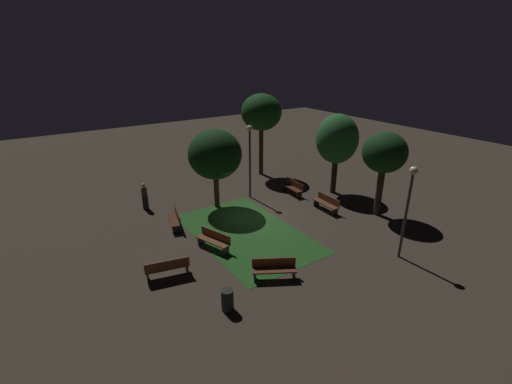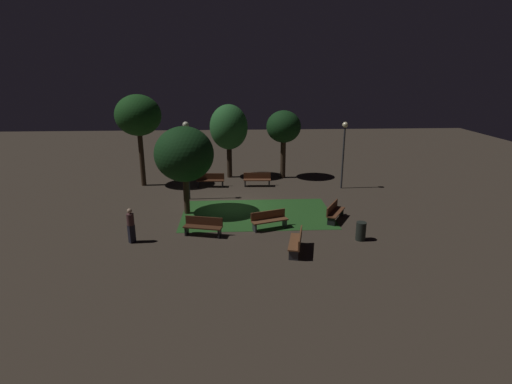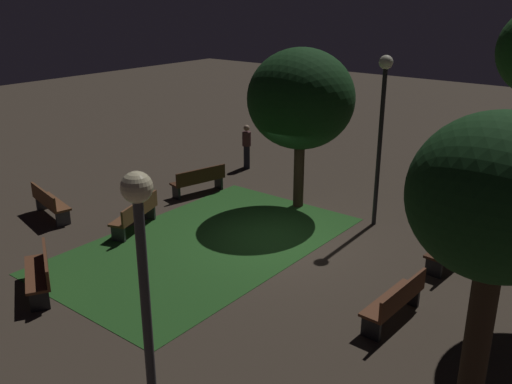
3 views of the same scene
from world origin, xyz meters
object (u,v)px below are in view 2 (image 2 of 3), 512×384
at_px(tree_left_canopy, 284,128).
at_px(pedestrian, 131,225).
at_px(bench_path_side, 269,219).
at_px(trash_bin, 361,231).
at_px(tree_right_canopy, 229,128).
at_px(lamp_post_plaza_west, 344,144).
at_px(bench_back_row, 211,180).
at_px(lamp_post_path_center, 187,148).
at_px(bench_lawn_edge, 297,241).
at_px(tree_near_wall, 138,116).
at_px(bench_by_lamp, 203,226).
at_px(bench_corner, 335,211).
at_px(bench_front_left, 257,179).
at_px(tree_lawn_side, 184,154).

height_order(tree_left_canopy, pedestrian, tree_left_canopy).
bearing_deg(bench_path_side, trash_bin, 158.84).
bearing_deg(tree_right_canopy, pedestrian, 68.96).
bearing_deg(tree_left_canopy, lamp_post_plaza_west, 140.92).
height_order(bench_back_row, tree_right_canopy, tree_right_canopy).
bearing_deg(trash_bin, bench_back_row, -51.10).
height_order(tree_left_canopy, lamp_post_path_center, tree_left_canopy).
bearing_deg(bench_lawn_edge, lamp_post_path_center, -54.67).
relative_size(tree_near_wall, tree_left_canopy, 1.25).
bearing_deg(bench_back_row, trash_bin, 128.90).
bearing_deg(lamp_post_plaza_west, bench_by_lamp, 40.90).
relative_size(tree_near_wall, trash_bin, 6.96).
bearing_deg(bench_corner, tree_near_wall, -32.31).
distance_m(bench_front_left, trash_bin, 9.97).
distance_m(tree_near_wall, lamp_post_path_center, 4.85).
relative_size(bench_back_row, tree_right_canopy, 0.35).
relative_size(bench_lawn_edge, bench_corner, 1.03).
relative_size(tree_right_canopy, lamp_post_path_center, 1.12).
xyz_separation_m(tree_left_canopy, trash_bin, (-2.25, 11.09, -3.16)).
bearing_deg(lamp_post_plaza_west, lamp_post_path_center, 10.50).
relative_size(tree_lawn_side, tree_left_canopy, 0.98).
bearing_deg(tree_left_canopy, bench_path_side, 79.32).
xyz_separation_m(bench_by_lamp, tree_lawn_side, (1.10, -3.07, 2.76)).
height_order(bench_back_row, lamp_post_plaza_west, lamp_post_plaza_west).
xyz_separation_m(tree_lawn_side, lamp_post_plaza_west, (-9.55, -4.26, -0.29)).
relative_size(tree_near_wall, lamp_post_path_center, 1.29).
distance_m(bench_corner, tree_right_canopy, 10.90).
bearing_deg(lamp_post_path_center, tree_near_wall, -43.31).
xyz_separation_m(tree_near_wall, lamp_post_path_center, (-3.36, 3.17, -1.47)).
bearing_deg(trash_bin, tree_lawn_side, -25.64).
xyz_separation_m(bench_path_side, lamp_post_path_center, (4.38, -4.87, 2.65)).
bearing_deg(bench_back_row, bench_path_side, 113.50).
bearing_deg(bench_path_side, tree_lawn_side, -29.62).
bearing_deg(bench_back_row, tree_lawn_side, 78.94).
height_order(bench_corner, trash_bin, bench_corner).
distance_m(bench_lawn_edge, trash_bin, 3.28).
bearing_deg(tree_lawn_side, bench_front_left, -128.84).
relative_size(bench_corner, lamp_post_plaza_west, 0.42).
bearing_deg(tree_right_canopy, bench_back_row, 62.63).
height_order(bench_path_side, trash_bin, bench_path_side).
bearing_deg(tree_right_canopy, bench_lawn_edge, 103.29).
relative_size(bench_lawn_edge, bench_by_lamp, 1.00).
distance_m(bench_back_row, bench_corner, 9.35).
bearing_deg(tree_lawn_side, lamp_post_plaza_west, -155.99).
relative_size(bench_front_left, trash_bin, 2.12).
distance_m(bench_lawn_edge, bench_corner, 4.39).
bearing_deg(tree_right_canopy, bench_by_lamp, 83.86).
bearing_deg(tree_right_canopy, bench_path_side, 101.50).
distance_m(lamp_post_path_center, pedestrian, 6.82).
relative_size(bench_lawn_edge, tree_right_canopy, 0.36).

